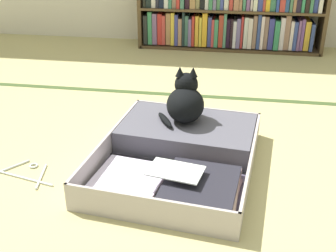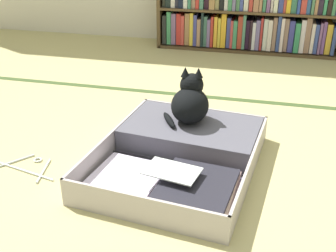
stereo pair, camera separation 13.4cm
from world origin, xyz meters
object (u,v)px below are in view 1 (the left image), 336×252
at_px(bookshelf, 229,10).
at_px(black_cat, 185,101).
at_px(open_suitcase, 184,149).
at_px(clothes_hanger, 24,173).

height_order(bookshelf, black_cat, bookshelf).
distance_m(open_suitcase, black_cat, 0.25).
height_order(bookshelf, clothes_hanger, bookshelf).
xyz_separation_m(black_cat, clothes_hanger, (-0.68, -0.42, -0.22)).
relative_size(black_cat, clothes_hanger, 0.76).
bearing_deg(open_suitcase, black_cat, 95.36).
relative_size(bookshelf, black_cat, 5.83).
height_order(open_suitcase, clothes_hanger, open_suitcase).
relative_size(open_suitcase, black_cat, 3.49).
relative_size(bookshelf, clothes_hanger, 4.42).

